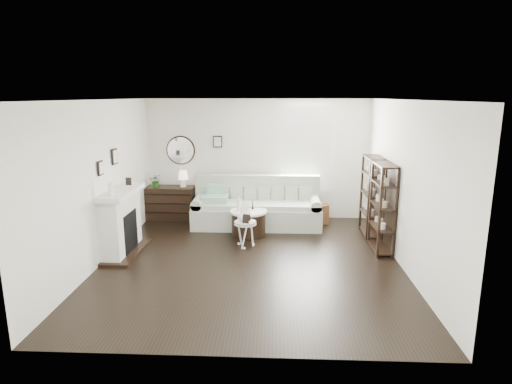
{
  "coord_description": "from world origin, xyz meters",
  "views": [
    {
      "loc": [
        0.41,
        -6.85,
        2.76
      ],
      "look_at": [
        0.05,
        0.8,
        1.03
      ],
      "focal_mm": 30.0,
      "sensor_mm": 36.0,
      "label": 1
    }
  ],
  "objects_px": {
    "dresser": "(170,203)",
    "drum_table": "(248,223)",
    "sofa": "(257,210)",
    "pedestal_table": "(245,224)"
  },
  "relations": [
    {
      "from": "dresser",
      "to": "pedestal_table",
      "type": "bearing_deg",
      "value": -43.78
    },
    {
      "from": "dresser",
      "to": "drum_table",
      "type": "bearing_deg",
      "value": -29.89
    },
    {
      "from": "dresser",
      "to": "drum_table",
      "type": "relative_size",
      "value": 1.53
    },
    {
      "from": "pedestal_table",
      "to": "sofa",
      "type": "bearing_deg",
      "value": 83.75
    },
    {
      "from": "sofa",
      "to": "pedestal_table",
      "type": "distance_m",
      "value": 1.4
    },
    {
      "from": "dresser",
      "to": "pedestal_table",
      "type": "xyz_separation_m",
      "value": [
        1.85,
        -1.77,
        0.07
      ]
    },
    {
      "from": "sofa",
      "to": "drum_table",
      "type": "xyz_separation_m",
      "value": [
        -0.14,
        -0.68,
        -0.09
      ]
    },
    {
      "from": "pedestal_table",
      "to": "drum_table",
      "type": "bearing_deg",
      "value": 88.9
    },
    {
      "from": "drum_table",
      "to": "pedestal_table",
      "type": "distance_m",
      "value": 0.73
    },
    {
      "from": "sofa",
      "to": "drum_table",
      "type": "distance_m",
      "value": 0.7
    }
  ]
}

